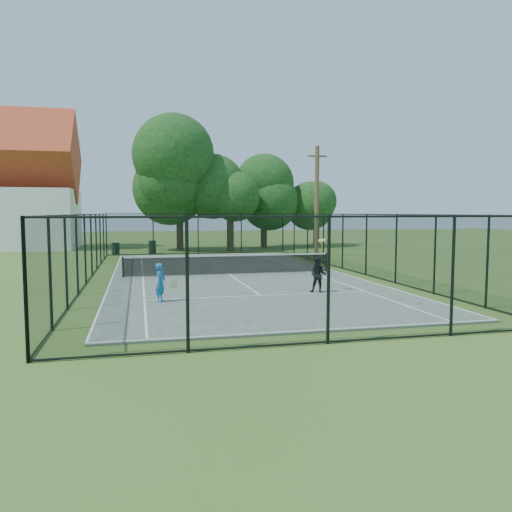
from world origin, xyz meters
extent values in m
plane|color=#3A591E|center=(0.00, 0.00, 0.00)|extent=(120.00, 120.00, 0.00)
cube|color=#4E5C54|center=(0.00, 0.00, 0.03)|extent=(11.00, 24.00, 0.06)
cylinder|color=black|center=(-5.00, 0.00, 0.53)|extent=(0.08, 0.08, 0.95)
cylinder|color=black|center=(5.00, 0.00, 0.53)|extent=(0.08, 0.08, 0.95)
cube|color=black|center=(0.00, 0.00, 0.53)|extent=(10.00, 0.03, 0.88)
cube|color=white|center=(0.00, 0.00, 0.98)|extent=(10.00, 0.05, 0.06)
cylinder|color=#332114|center=(-0.98, 17.40, 1.99)|extent=(0.56, 0.56, 3.98)
sphere|color=black|center=(-0.98, 17.40, 5.78)|extent=(7.19, 7.19, 7.19)
cylinder|color=#332114|center=(2.85, 15.44, 1.61)|extent=(0.56, 0.56, 3.23)
sphere|color=black|center=(2.85, 15.44, 4.67)|extent=(5.78, 5.78, 5.78)
cylinder|color=#332114|center=(6.45, 18.76, 1.63)|extent=(0.56, 0.56, 3.26)
sphere|color=black|center=(6.45, 18.76, 4.55)|extent=(5.17, 5.17, 5.17)
cylinder|color=#332114|center=(11.66, 19.65, 1.40)|extent=(0.56, 0.56, 2.80)
sphere|color=black|center=(11.66, 19.65, 4.02)|extent=(4.89, 4.89, 4.89)
cylinder|color=black|center=(-5.92, 13.67, 0.42)|extent=(0.54, 0.54, 0.83)
cylinder|color=black|center=(-5.92, 13.67, 0.85)|extent=(0.58, 0.58, 0.05)
cylinder|color=black|center=(-3.31, 14.00, 0.46)|extent=(0.54, 0.54, 0.92)
cylinder|color=black|center=(-3.31, 14.00, 0.94)|extent=(0.58, 0.58, 0.05)
cylinder|color=#4C3823|center=(7.76, 9.00, 3.80)|extent=(0.30, 0.30, 7.59)
cube|color=#4C3823|center=(7.76, 9.00, 6.91)|extent=(1.40, 0.10, 0.10)
imported|color=blue|center=(-3.57, -6.81, 0.71)|extent=(0.47, 0.56, 1.31)
torus|color=gold|center=(-3.12, -6.66, 0.61)|extent=(0.27, 0.18, 0.29)
cylinder|color=silver|center=(-3.12, -6.66, 0.61)|extent=(0.23, 0.15, 0.25)
imported|color=black|center=(2.27, -6.23, 0.73)|extent=(0.82, 0.76, 1.34)
torus|color=gold|center=(2.52, -5.88, 2.01)|extent=(0.30, 0.28, 0.14)
cylinder|color=silver|center=(2.52, -5.88, 2.01)|extent=(0.26, 0.24, 0.11)
sphere|color=#CCE526|center=(2.74, -5.87, 2.09)|extent=(0.07, 0.07, 0.07)
camera|label=1|loc=(-4.25, -23.74, 3.06)|focal=35.00mm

